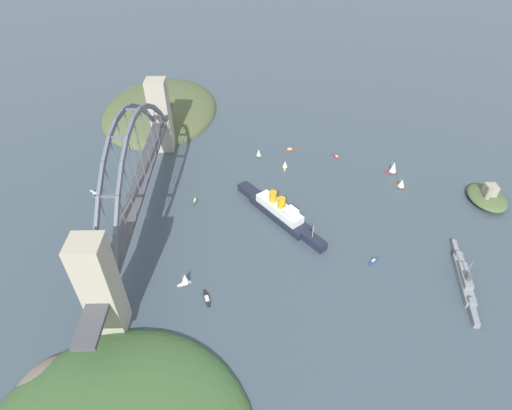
{
  "coord_description": "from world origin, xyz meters",
  "views": [
    {
      "loc": [
        220.0,
        74.23,
        189.21
      ],
      "look_at": [
        0.0,
        78.65,
        8.0
      ],
      "focal_mm": 28.29,
      "sensor_mm": 36.0,
      "label": 1
    }
  ],
  "objects_px": {
    "ocean_liner": "(279,211)",
    "small_boat_1": "(207,298)",
    "seaplane_taxiing_near_bridge": "(96,194)",
    "small_boat_0": "(285,164)",
    "harbor_arch_bridge": "(138,178)",
    "small_boat_3": "(259,153)",
    "naval_cruiser": "(465,279)",
    "fort_island_mid_harbor": "(487,197)",
    "small_boat_8": "(290,150)",
    "small_boat_6": "(185,279)",
    "small_boat_2": "(393,167)",
    "small_boat_7": "(336,157)",
    "small_boat_5": "(374,261)",
    "small_boat_9": "(401,183)",
    "small_boat_4": "(195,201)"
  },
  "relations": [
    {
      "from": "small_boat_7",
      "to": "small_boat_8",
      "type": "height_order",
      "value": "small_boat_8"
    },
    {
      "from": "ocean_liner",
      "to": "small_boat_2",
      "type": "xyz_separation_m",
      "value": [
        -52.99,
        96.42,
        0.16
      ]
    },
    {
      "from": "ocean_liner",
      "to": "seaplane_taxiing_near_bridge",
      "type": "height_order",
      "value": "ocean_liner"
    },
    {
      "from": "small_boat_9",
      "to": "small_boat_3",
      "type": "bearing_deg",
      "value": -112.83
    },
    {
      "from": "small_boat_1",
      "to": "small_boat_2",
      "type": "xyz_separation_m",
      "value": [
        -124.04,
        142.26,
        4.69
      ]
    },
    {
      "from": "harbor_arch_bridge",
      "to": "small_boat_7",
      "type": "bearing_deg",
      "value": 116.06
    },
    {
      "from": "fort_island_mid_harbor",
      "to": "small_boat_8",
      "type": "distance_m",
      "value": 158.48
    },
    {
      "from": "small_boat_5",
      "to": "small_boat_7",
      "type": "relative_size",
      "value": 0.97
    },
    {
      "from": "small_boat_8",
      "to": "small_boat_6",
      "type": "bearing_deg",
      "value": -26.82
    },
    {
      "from": "seaplane_taxiing_near_bridge",
      "to": "small_boat_0",
      "type": "distance_m",
      "value": 150.07
    },
    {
      "from": "harbor_arch_bridge",
      "to": "naval_cruiser",
      "type": "height_order",
      "value": "harbor_arch_bridge"
    },
    {
      "from": "harbor_arch_bridge",
      "to": "small_boat_0",
      "type": "relative_size",
      "value": 30.1
    },
    {
      "from": "small_boat_1",
      "to": "small_boat_9",
      "type": "relative_size",
      "value": 1.4
    },
    {
      "from": "naval_cruiser",
      "to": "small_boat_5",
      "type": "xyz_separation_m",
      "value": [
        -17.18,
        -49.9,
        -1.82
      ]
    },
    {
      "from": "naval_cruiser",
      "to": "small_boat_2",
      "type": "distance_m",
      "value": 115.03
    },
    {
      "from": "small_boat_1",
      "to": "small_boat_8",
      "type": "xyz_separation_m",
      "value": [
        -160.08,
        61.67,
        0.07
      ]
    },
    {
      "from": "harbor_arch_bridge",
      "to": "small_boat_3",
      "type": "relative_size",
      "value": 29.36
    },
    {
      "from": "small_boat_6",
      "to": "small_boat_8",
      "type": "bearing_deg",
      "value": 153.18
    },
    {
      "from": "harbor_arch_bridge",
      "to": "naval_cruiser",
      "type": "distance_m",
      "value": 214.14
    },
    {
      "from": "ocean_liner",
      "to": "naval_cruiser",
      "type": "distance_m",
      "value": 123.45
    },
    {
      "from": "fort_island_mid_harbor",
      "to": "small_boat_4",
      "type": "distance_m",
      "value": 216.98
    },
    {
      "from": "small_boat_2",
      "to": "small_boat_6",
      "type": "relative_size",
      "value": 1.21
    },
    {
      "from": "small_boat_0",
      "to": "small_boat_5",
      "type": "bearing_deg",
      "value": 24.45
    },
    {
      "from": "small_boat_0",
      "to": "small_boat_1",
      "type": "bearing_deg",
      "value": -22.55
    },
    {
      "from": "small_boat_7",
      "to": "small_boat_8",
      "type": "relative_size",
      "value": 0.63
    },
    {
      "from": "ocean_liner",
      "to": "naval_cruiser",
      "type": "xyz_separation_m",
      "value": [
        61.52,
        106.99,
        -2.57
      ]
    },
    {
      "from": "small_boat_1",
      "to": "small_boat_7",
      "type": "distance_m",
      "value": 178.99
    },
    {
      "from": "small_boat_1",
      "to": "small_boat_6",
      "type": "height_order",
      "value": "small_boat_6"
    },
    {
      "from": "naval_cruiser",
      "to": "small_boat_7",
      "type": "relative_size",
      "value": 8.59
    },
    {
      "from": "fort_island_mid_harbor",
      "to": "small_boat_2",
      "type": "distance_m",
      "value": 70.63
    },
    {
      "from": "fort_island_mid_harbor",
      "to": "small_boat_0",
      "type": "distance_m",
      "value": 153.87
    },
    {
      "from": "ocean_liner",
      "to": "small_boat_3",
      "type": "relative_size",
      "value": 8.89
    },
    {
      "from": "seaplane_taxiing_near_bridge",
      "to": "small_boat_6",
      "type": "distance_m",
      "value": 116.28
    },
    {
      "from": "small_boat_6",
      "to": "small_boat_9",
      "type": "relative_size",
      "value": 1.09
    },
    {
      "from": "small_boat_0",
      "to": "small_boat_6",
      "type": "bearing_deg",
      "value": -29.52
    },
    {
      "from": "ocean_liner",
      "to": "small_boat_1",
      "type": "bearing_deg",
      "value": -32.83
    },
    {
      "from": "small_boat_0",
      "to": "small_boat_1",
      "type": "distance_m",
      "value": 143.27
    },
    {
      "from": "small_boat_0",
      "to": "small_boat_8",
      "type": "xyz_separation_m",
      "value": [
        -27.8,
        6.73,
        -3.03
      ]
    },
    {
      "from": "ocean_liner",
      "to": "small_boat_4",
      "type": "distance_m",
      "value": 63.83
    },
    {
      "from": "seaplane_taxiing_near_bridge",
      "to": "small_boat_8",
      "type": "distance_m",
      "value": 164.96
    },
    {
      "from": "harbor_arch_bridge",
      "to": "small_boat_5",
      "type": "distance_m",
      "value": 162.41
    },
    {
      "from": "naval_cruiser",
      "to": "seaplane_taxiing_near_bridge",
      "type": "height_order",
      "value": "naval_cruiser"
    },
    {
      "from": "small_boat_5",
      "to": "small_boat_9",
      "type": "height_order",
      "value": "small_boat_9"
    },
    {
      "from": "small_boat_0",
      "to": "ocean_liner",
      "type": "bearing_deg",
      "value": -8.45
    },
    {
      "from": "fort_island_mid_harbor",
      "to": "small_boat_8",
      "type": "xyz_separation_m",
      "value": [
        -74.32,
        -139.94,
        -3.32
      ]
    },
    {
      "from": "ocean_liner",
      "to": "small_boat_6",
      "type": "distance_m",
      "value": 84.02
    },
    {
      "from": "harbor_arch_bridge",
      "to": "seaplane_taxiing_near_bridge",
      "type": "bearing_deg",
      "value": -118.54
    },
    {
      "from": "harbor_arch_bridge",
      "to": "naval_cruiser",
      "type": "bearing_deg",
      "value": 72.02
    },
    {
      "from": "naval_cruiser",
      "to": "seaplane_taxiing_near_bridge",
      "type": "bearing_deg",
      "value": -109.93
    },
    {
      "from": "small_boat_3",
      "to": "small_boat_7",
      "type": "xyz_separation_m",
      "value": [
        2.15,
        66.82,
        -3.26
      ]
    }
  ]
}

